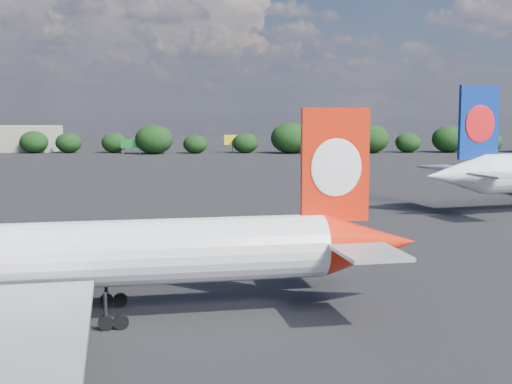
{
  "coord_description": "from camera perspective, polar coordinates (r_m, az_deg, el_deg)",
  "views": [
    {
      "loc": [
        15.08,
        -36.09,
        13.68
      ],
      "look_at": [
        16.0,
        12.0,
        8.0
      ],
      "focal_mm": 50.0,
      "sensor_mm": 36.0,
      "label": 1
    }
  ],
  "objects": [
    {
      "name": "highway_sign",
      "position": [
        214.91,
        -9.97,
        3.82
      ],
      "size": [
        6.0,
        0.3,
        4.5
      ],
      "color": "#156C2B",
      "rests_on": "ground"
    },
    {
      "name": "qantas_airliner",
      "position": [
        47.35,
        -12.32,
        -5.01
      ],
      "size": [
        41.9,
        40.01,
        13.7
      ],
      "color": "white",
      "rests_on": "ground"
    },
    {
      "name": "billboard_yellow",
      "position": [
        218.33,
        -1.91,
        4.16
      ],
      "size": [
        5.0,
        0.3,
        5.5
      ],
      "color": "yellow",
      "rests_on": "ground"
    },
    {
      "name": "ground",
      "position": [
        98.22,
        -9.92,
        -1.37
      ],
      "size": [
        500.0,
        500.0,
        0.0
      ],
      "primitive_type": "plane",
      "color": "black",
      "rests_on": "ground"
    },
    {
      "name": "horizon_treeline",
      "position": [
        217.09,
        -0.31,
        4.18
      ],
      "size": [
        208.28,
        16.13,
        9.31
      ],
      "color": "black",
      "rests_on": "ground"
    }
  ]
}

